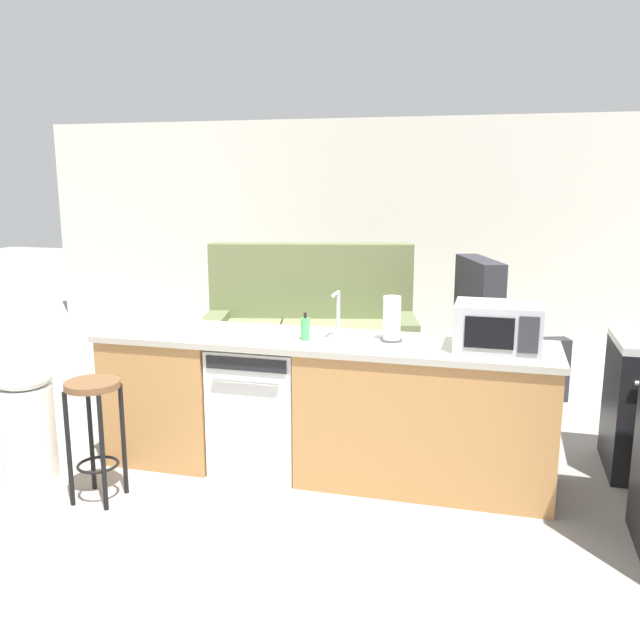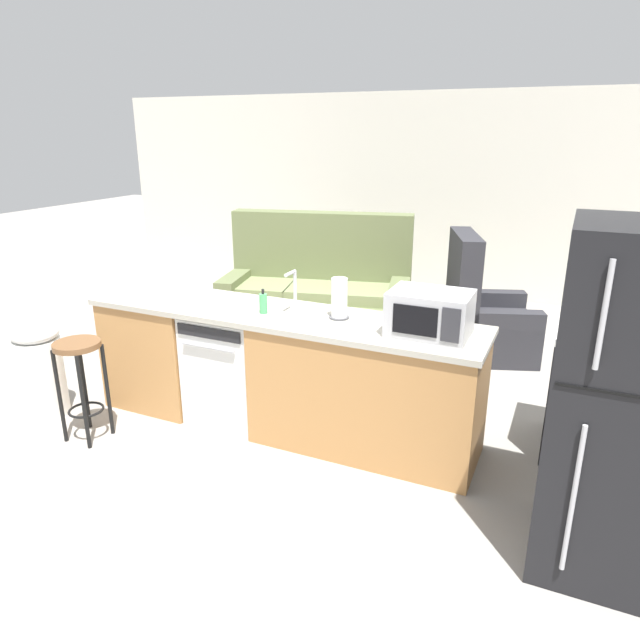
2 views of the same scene
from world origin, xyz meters
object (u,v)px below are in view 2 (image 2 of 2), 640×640
object	(u,v)px
stove_range	(610,396)
trash_bin	(41,369)
couch	(318,294)
dishwasher	(234,365)
soap_bottle	(263,303)
armchair	(481,320)
bar_stool	(80,369)
refrigerator	(631,408)
microwave	(430,313)
paper_towel_roll	(339,299)

from	to	relation	value
stove_range	trash_bin	distance (m)	4.14
couch	dishwasher	bearing A→B (deg)	-82.67
soap_bottle	trash_bin	xyz separation A→B (m)	(-1.69, -0.53, -0.59)
stove_range	armchair	size ratio (longest dim) A/B	0.75
dishwasher	trash_bin	xyz separation A→B (m)	(-1.38, -0.59, -0.04)
soap_bottle	trash_bin	size ratio (longest dim) A/B	0.24
stove_range	bar_stool	distance (m)	3.62
couch	armchair	distance (m)	1.77
stove_range	armchair	xyz separation A→B (m)	(-1.10, 1.57, -0.10)
refrigerator	soap_bottle	size ratio (longest dim) A/B	9.96
dishwasher	refrigerator	xyz separation A→B (m)	(2.60, -0.55, 0.46)
dishwasher	soap_bottle	world-z (taller)	soap_bottle
microwave	couch	bearing A→B (deg)	129.43
stove_range	couch	xyz separation A→B (m)	(-2.87, 1.59, -0.06)
soap_bottle	armchair	world-z (taller)	armchair
stove_range	paper_towel_roll	world-z (taller)	paper_towel_roll
stove_range	couch	bearing A→B (deg)	151.09
soap_bottle	armchair	bearing A→B (deg)	61.52
refrigerator	armchair	xyz separation A→B (m)	(-1.10, 2.67, -0.53)
trash_bin	soap_bottle	bearing A→B (deg)	17.54
microwave	bar_stool	distance (m)	2.44
paper_towel_roll	couch	bearing A→B (deg)	118.27
stove_range	paper_towel_roll	distance (m)	1.92
bar_stool	trash_bin	bearing A→B (deg)	166.54
microwave	paper_towel_roll	size ratio (longest dim) A/B	1.77
refrigerator	soap_bottle	xyz separation A→B (m)	(-2.29, 0.49, 0.10)
dishwasher	microwave	distance (m)	1.61
bar_stool	armchair	size ratio (longest dim) A/B	0.62
couch	soap_bottle	bearing A→B (deg)	-75.00
paper_towel_roll	armchair	bearing A→B (deg)	72.38
refrigerator	paper_towel_roll	world-z (taller)	refrigerator
stove_range	armchair	bearing A→B (deg)	125.05
dishwasher	trash_bin	distance (m)	1.50
bar_stool	microwave	bearing A→B (deg)	17.89
armchair	paper_towel_roll	bearing A→B (deg)	-107.62
dishwasher	paper_towel_roll	bearing A→B (deg)	4.11
trash_bin	couch	distance (m)	2.94
armchair	trash_bin	bearing A→B (deg)	-136.62
paper_towel_roll	trash_bin	world-z (taller)	paper_towel_roll
refrigerator	paper_towel_roll	bearing A→B (deg)	160.86
stove_range	microwave	size ratio (longest dim) A/B	1.80
stove_range	refrigerator	distance (m)	1.18
refrigerator	trash_bin	size ratio (longest dim) A/B	2.37
bar_stool	armchair	bearing A→B (deg)	51.36
trash_bin	armchair	size ratio (longest dim) A/B	0.62
armchair	microwave	bearing A→B (deg)	-90.36
paper_towel_roll	trash_bin	distance (m)	2.41
paper_towel_roll	soap_bottle	distance (m)	0.55
paper_towel_roll	stove_range	bearing A→B (deg)	15.51
dishwasher	refrigerator	distance (m)	2.70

